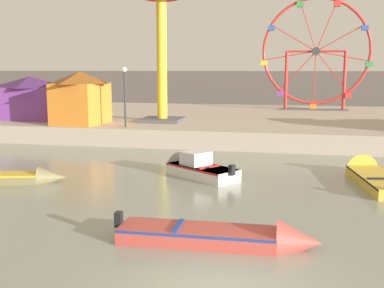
{
  "coord_description": "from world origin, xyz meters",
  "views": [
    {
      "loc": [
        1.4,
        -9.8,
        4.89
      ],
      "look_at": [
        -3.23,
        11.94,
        1.34
      ],
      "focal_mm": 45.01,
      "sensor_mm": 36.0,
      "label": 1
    }
  ],
  "objects_px": {
    "drop_tower_yellow_tower": "(161,20)",
    "motorboat_olive_wood": "(9,178)",
    "motorboat_faded_red": "(233,237)",
    "carnival_booth_orange_canopy": "(80,97)",
    "ferris_wheel_red_frame": "(316,54)",
    "motorboat_white_red_stripe": "(192,167)",
    "carnival_booth_purple_stall": "(31,97)",
    "motorboat_mustard_yellow": "(369,174)",
    "promenade_lamp_near": "(125,88)"
  },
  "relations": [
    {
      "from": "motorboat_mustard_yellow",
      "to": "promenade_lamp_near",
      "type": "height_order",
      "value": "promenade_lamp_near"
    },
    {
      "from": "ferris_wheel_red_frame",
      "to": "promenade_lamp_near",
      "type": "height_order",
      "value": "ferris_wheel_red_frame"
    },
    {
      "from": "drop_tower_yellow_tower",
      "to": "motorboat_olive_wood",
      "type": "bearing_deg",
      "value": -101.21
    },
    {
      "from": "motorboat_mustard_yellow",
      "to": "promenade_lamp_near",
      "type": "xyz_separation_m",
      "value": [
        -13.77,
        6.85,
        3.39
      ]
    },
    {
      "from": "motorboat_faded_red",
      "to": "carnival_booth_orange_canopy",
      "type": "height_order",
      "value": "carnival_booth_orange_canopy"
    },
    {
      "from": "motorboat_olive_wood",
      "to": "motorboat_faded_red",
      "type": "xyz_separation_m",
      "value": [
        10.32,
        -5.31,
        0.02
      ]
    },
    {
      "from": "carnival_booth_orange_canopy",
      "to": "carnival_booth_purple_stall",
      "type": "bearing_deg",
      "value": 163.92
    },
    {
      "from": "motorboat_olive_wood",
      "to": "motorboat_faded_red",
      "type": "height_order",
      "value": "motorboat_faded_red"
    },
    {
      "from": "carnival_booth_orange_canopy",
      "to": "drop_tower_yellow_tower",
      "type": "bearing_deg",
      "value": 30.72
    },
    {
      "from": "drop_tower_yellow_tower",
      "to": "carnival_booth_purple_stall",
      "type": "height_order",
      "value": "drop_tower_yellow_tower"
    },
    {
      "from": "ferris_wheel_red_frame",
      "to": "drop_tower_yellow_tower",
      "type": "bearing_deg",
      "value": -132.52
    },
    {
      "from": "motorboat_white_red_stripe",
      "to": "motorboat_faded_red",
      "type": "height_order",
      "value": "motorboat_white_red_stripe"
    },
    {
      "from": "motorboat_white_red_stripe",
      "to": "drop_tower_yellow_tower",
      "type": "relative_size",
      "value": 0.28
    },
    {
      "from": "motorboat_faded_red",
      "to": "carnival_booth_orange_canopy",
      "type": "xyz_separation_m",
      "value": [
        -12.42,
        17.13,
        2.71
      ]
    },
    {
      "from": "motorboat_mustard_yellow",
      "to": "promenade_lamp_near",
      "type": "bearing_deg",
      "value": 54.55
    },
    {
      "from": "motorboat_mustard_yellow",
      "to": "carnival_booth_orange_canopy",
      "type": "bearing_deg",
      "value": 56.33
    },
    {
      "from": "motorboat_olive_wood",
      "to": "motorboat_mustard_yellow",
      "type": "bearing_deg",
      "value": -1.57
    },
    {
      "from": "drop_tower_yellow_tower",
      "to": "carnival_booth_orange_canopy",
      "type": "distance_m",
      "value": 7.56
    },
    {
      "from": "motorboat_olive_wood",
      "to": "motorboat_white_red_stripe",
      "type": "bearing_deg",
      "value": 7.05
    },
    {
      "from": "motorboat_white_red_stripe",
      "to": "carnival_booth_orange_canopy",
      "type": "bearing_deg",
      "value": -6.97
    },
    {
      "from": "motorboat_white_red_stripe",
      "to": "carnival_booth_orange_canopy",
      "type": "distance_m",
      "value": 13.1
    },
    {
      "from": "carnival_booth_orange_canopy",
      "to": "motorboat_mustard_yellow",
      "type": "bearing_deg",
      "value": -20.99
    },
    {
      "from": "motorboat_olive_wood",
      "to": "drop_tower_yellow_tower",
      "type": "height_order",
      "value": "drop_tower_yellow_tower"
    },
    {
      "from": "promenade_lamp_near",
      "to": "motorboat_olive_wood",
      "type": "bearing_deg",
      "value": -97.56
    },
    {
      "from": "ferris_wheel_red_frame",
      "to": "promenade_lamp_near",
      "type": "distance_m",
      "value": 19.67
    },
    {
      "from": "motorboat_faded_red",
      "to": "drop_tower_yellow_tower",
      "type": "bearing_deg",
      "value": 109.59
    },
    {
      "from": "drop_tower_yellow_tower",
      "to": "promenade_lamp_near",
      "type": "relative_size",
      "value": 4.06
    },
    {
      "from": "carnival_booth_purple_stall",
      "to": "promenade_lamp_near",
      "type": "bearing_deg",
      "value": -16.65
    },
    {
      "from": "carnival_booth_orange_canopy",
      "to": "motorboat_olive_wood",
      "type": "bearing_deg",
      "value": -76.25
    },
    {
      "from": "promenade_lamp_near",
      "to": "motorboat_mustard_yellow",
      "type": "bearing_deg",
      "value": -26.45
    },
    {
      "from": "motorboat_olive_wood",
      "to": "promenade_lamp_near",
      "type": "height_order",
      "value": "promenade_lamp_near"
    },
    {
      "from": "motorboat_faded_red",
      "to": "drop_tower_yellow_tower",
      "type": "distance_m",
      "value": 22.44
    },
    {
      "from": "motorboat_faded_red",
      "to": "drop_tower_yellow_tower",
      "type": "height_order",
      "value": "drop_tower_yellow_tower"
    },
    {
      "from": "motorboat_white_red_stripe",
      "to": "motorboat_mustard_yellow",
      "type": "distance_m",
      "value": 7.9
    },
    {
      "from": "carnival_booth_purple_stall",
      "to": "motorboat_faded_red",
      "type": "bearing_deg",
      "value": -45.8
    },
    {
      "from": "motorboat_olive_wood",
      "to": "promenade_lamp_near",
      "type": "xyz_separation_m",
      "value": [
        1.42,
        10.72,
        3.4
      ]
    },
    {
      "from": "ferris_wheel_red_frame",
      "to": "drop_tower_yellow_tower",
      "type": "xyz_separation_m",
      "value": [
        -10.71,
        -11.68,
        2.03
      ]
    },
    {
      "from": "motorboat_olive_wood",
      "to": "motorboat_mustard_yellow",
      "type": "distance_m",
      "value": 15.68
    },
    {
      "from": "motorboat_mustard_yellow",
      "to": "drop_tower_yellow_tower",
      "type": "distance_m",
      "value": 18.0
    },
    {
      "from": "carnival_booth_orange_canopy",
      "to": "promenade_lamp_near",
      "type": "bearing_deg",
      "value": -13.54
    },
    {
      "from": "ferris_wheel_red_frame",
      "to": "carnival_booth_purple_stall",
      "type": "xyz_separation_m",
      "value": [
        -20.24,
        -12.55,
        -3.3
      ]
    },
    {
      "from": "motorboat_white_red_stripe",
      "to": "motorboat_mustard_yellow",
      "type": "xyz_separation_m",
      "value": [
        7.86,
        0.77,
        -0.12
      ]
    },
    {
      "from": "motorboat_olive_wood",
      "to": "carnival_booth_purple_stall",
      "type": "xyz_separation_m",
      "value": [
        -6.69,
        13.46,
        2.54
      ]
    },
    {
      "from": "drop_tower_yellow_tower",
      "to": "carnival_booth_purple_stall",
      "type": "xyz_separation_m",
      "value": [
        -9.53,
        -0.87,
        -5.33
      ]
    },
    {
      "from": "motorboat_white_red_stripe",
      "to": "motorboat_mustard_yellow",
      "type": "bearing_deg",
      "value": -138.62
    },
    {
      "from": "motorboat_white_red_stripe",
      "to": "drop_tower_yellow_tower",
      "type": "distance_m",
      "value": 14.36
    },
    {
      "from": "motorboat_olive_wood",
      "to": "motorboat_white_red_stripe",
      "type": "relative_size",
      "value": 1.32
    },
    {
      "from": "ferris_wheel_red_frame",
      "to": "drop_tower_yellow_tower",
      "type": "relative_size",
      "value": 0.64
    },
    {
      "from": "motorboat_faded_red",
      "to": "carnival_booth_orange_canopy",
      "type": "distance_m",
      "value": 21.33
    },
    {
      "from": "ferris_wheel_red_frame",
      "to": "motorboat_white_red_stripe",
      "type": "bearing_deg",
      "value": -105.19
    }
  ]
}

